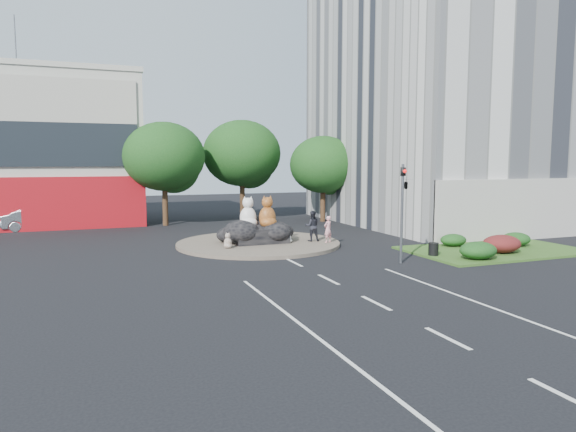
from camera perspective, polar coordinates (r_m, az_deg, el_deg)
name	(u,v)px	position (r m, az deg, el deg)	size (l,w,h in m)	color
ground	(328,280)	(22.57, 4.52, -7.07)	(120.00, 120.00, 0.00)	black
roundabout_island	(258,243)	(31.69, -3.31, -3.06)	(10.00, 10.00, 0.20)	brown
rock_plinth	(258,235)	(31.61, -3.31, -2.08)	(3.20, 2.60, 0.90)	black
office_tower	(465,12)	(48.03, 19.08, 20.68)	(20.00, 20.00, 35.00)	silver
grass_verge	(495,250)	(31.76, 22.02, -3.55)	(10.00, 6.00, 0.12)	#32511B
tree_left	(165,160)	(42.25, -13.53, 6.07)	(6.46, 6.46, 8.27)	#382314
tree_mid	(243,157)	(45.65, -5.07, 6.59)	(6.84, 6.84, 8.76)	#382314
tree_right	(323,167)	(44.00, 3.96, 5.41)	(5.70, 5.70, 7.30)	#382314
hedge_near_green	(478,250)	(28.22, 20.37, -3.60)	(2.00, 1.60, 0.90)	#133C14
hedge_red	(502,244)	(30.62, 22.66, -2.87)	(2.20, 1.76, 0.99)	#521517
hedge_mid_green	(516,239)	(33.43, 23.98, -2.36)	(1.80, 1.44, 0.81)	#133C14
hedge_back_green	(453,240)	(32.06, 17.90, -2.55)	(1.60, 1.28, 0.72)	#133C14
traffic_light	(404,192)	(26.29, 12.77, 2.65)	(0.44, 1.24, 5.00)	#595B60
street_lamp	(452,170)	(35.67, 17.78, 4.86)	(2.34, 0.22, 8.06)	#595B60
cat_white	(248,212)	(31.20, -4.46, 0.44)	(1.17, 1.01, 1.94)	silver
cat_tabby	(267,212)	(31.21, -2.31, 0.49)	(1.19, 1.03, 1.98)	#C47828
kitten_calico	(228,240)	(29.44, -6.71, -2.70)	(0.55, 0.48, 0.91)	beige
kitten_white	(288,236)	(31.21, 0.01, -2.22)	(0.51, 0.44, 0.85)	silver
pedestrian_pink	(328,229)	(31.41, 4.45, -1.47)	(0.59, 0.39, 1.62)	pink
pedestrian_dark	(312,226)	(31.82, 2.69, -1.12)	(0.92, 0.72, 1.89)	black
parked_car	(38,219)	(42.98, -26.06, -0.29)	(1.76, 5.04, 1.66)	#94969B
litter_bin	(433,249)	(28.60, 15.85, -3.55)	(0.54, 0.54, 0.68)	black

